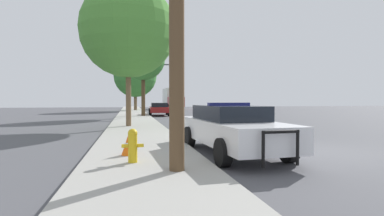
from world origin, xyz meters
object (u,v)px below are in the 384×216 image
Objects in this scene: traffic_light at (147,78)px; box_truck at (172,98)px; police_car at (231,128)px; tree_sidewalk_near at (128,30)px; tree_sidewalk_far at (135,76)px; car_background_midblock at (159,109)px; tree_sidewalk_mid at (143,58)px; traffic_cone at (128,145)px; fire_hydrant at (133,144)px.

box_truck is at bearing 76.35° from traffic_light.
police_car is at bearing -85.76° from traffic_light.
tree_sidewalk_near is 1.03× the size of tree_sidewalk_far.
police_car is at bearing -87.16° from car_background_midblock.
car_background_midblock is 13.85m from tree_sidewalk_near.
tree_sidewalk_mid reaches higher than police_car.
fire_hydrant is at bearing -83.65° from traffic_cone.
police_car reaches higher than traffic_cone.
traffic_light is 9.00× the size of traffic_cone.
police_car is 6.57× the size of fire_hydrant.
police_car reaches higher than fire_hydrant.
tree_sidewalk_far is (0.88, 25.18, -0.56)m from tree_sidewalk_near.
box_truck is at bearing 80.87° from car_background_midblock.
traffic_cone is at bearing -89.98° from tree_sidewalk_near.
traffic_light is 0.60× the size of tree_sidewalk_near.
box_truck is 1.05× the size of tree_sidewalk_far.
police_car is 0.66× the size of tree_sidewalk_near.
tree_sidewalk_far is at bearing 88.52° from traffic_cone.
fire_hydrant is 10.92m from tree_sidewalk_near.
tree_sidewalk_mid is 15.00m from tree_sidewalk_far.
tree_sidewalk_near is 14.95× the size of traffic_cone.
police_car is 0.64× the size of box_truck.
tree_sidewalk_far reaches higher than car_background_midblock.
traffic_light is 0.59× the size of box_truck.
tree_sidewalk_far is 34.31m from traffic_cone.
tree_sidewalk_mid is (1.27, 10.19, -0.15)m from tree_sidewalk_near.
tree_sidewalk_near is 10.14m from traffic_cone.
tree_sidewalk_mid is at bearing -88.52° from tree_sidewalk_far.
tree_sidewalk_near is at bearing -99.09° from traffic_light.
tree_sidewalk_mid reaches higher than traffic_cone.
traffic_light is 19.16m from traffic_cone.
tree_sidewalk_mid is at bearing 150.64° from traffic_light.
traffic_light reaches higher than fire_hydrant.
traffic_light reaches higher than police_car.
traffic_light is at bearing 85.15° from traffic_cone.
tree_sidewalk_mid reaches higher than fire_hydrant.
box_truck is 1.02× the size of tree_sidewalk_near.
tree_sidewalk_near is (-1.60, -10.00, 1.86)m from traffic_light.
fire_hydrant is 0.10× the size of tree_sidewalk_near.
tree_sidewalk_mid is 19.67m from traffic_cone.
traffic_cone is (0.00, -8.83, -4.99)m from tree_sidewalk_near.
tree_sidewalk_far is at bearing -89.89° from police_car.
traffic_light is at bearing -29.36° from tree_sidewalk_mid.
car_background_midblock reaches higher than traffic_cone.
tree_sidewalk_near is at bearing -97.10° from tree_sidewalk_mid.
traffic_light is at bearing 85.70° from fire_hydrant.
box_truck is at bearing 77.73° from tree_sidewalk_near.
tree_sidewalk_near reaches higher than fire_hydrant.
car_background_midblock is at bearing 82.88° from fire_hydrant.
traffic_light is 10.30m from tree_sidewalk_near.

